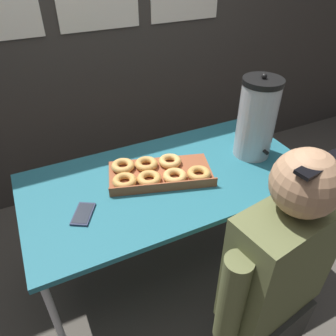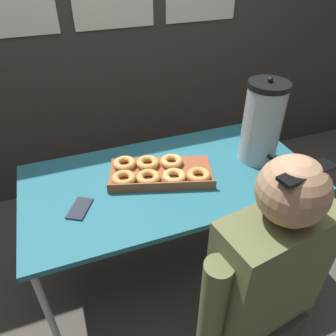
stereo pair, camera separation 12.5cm
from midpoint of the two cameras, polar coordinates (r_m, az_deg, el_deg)
name	(u,v)px [view 2 (the right image)]	position (r m, az deg, el deg)	size (l,w,h in m)	color
ground_plane	(170,265)	(2.22, 1.96, -16.61)	(12.00, 12.00, 0.00)	#4C473F
back_wall	(114,29)	(2.45, -7.81, 22.91)	(6.00, 0.11, 2.43)	#38332D
folding_table	(170,184)	(1.73, 2.42, -2.78)	(1.49, 0.75, 0.73)	#236675
donut_box	(158,172)	(1.69, 0.31, -0.74)	(0.59, 0.42, 0.05)	brown
coffee_urn	(262,122)	(1.81, 17.97, 7.55)	(0.21, 0.24, 0.47)	#B7B7BC
cell_phone	(80,208)	(1.55, -12.91, -6.92)	(0.14, 0.16, 0.01)	#2D334C
person_seated	(262,294)	(1.46, 18.64, -20.17)	(0.59, 0.30, 1.24)	#33332D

